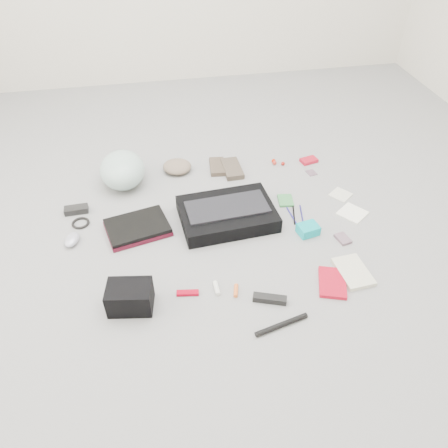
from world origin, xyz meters
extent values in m
plane|color=gray|center=(0.00, 0.00, 0.00)|extent=(4.00, 4.00, 0.00)
cube|color=black|center=(0.03, 0.09, 0.04)|extent=(0.51, 0.38, 0.08)
cube|color=black|center=(0.03, 0.09, 0.09)|extent=(0.44, 0.22, 0.01)
cube|color=#580F21|center=(-0.44, 0.09, 0.01)|extent=(0.36, 0.30, 0.02)
cube|color=black|center=(-0.44, 0.09, 0.03)|extent=(0.35, 0.29, 0.02)
ellipsoid|color=silver|center=(-0.50, 0.53, 0.10)|extent=(0.26, 0.33, 0.19)
ellipsoid|color=#85705D|center=(-0.18, 0.61, 0.03)|extent=(0.23, 0.22, 0.06)
cube|color=brown|center=(0.07, 0.59, 0.01)|extent=(0.11, 0.19, 0.03)
cube|color=brown|center=(0.15, 0.54, 0.02)|extent=(0.11, 0.21, 0.03)
cube|color=black|center=(-0.76, 0.31, 0.02)|extent=(0.13, 0.06, 0.03)
torus|color=black|center=(-0.74, 0.20, 0.01)|extent=(0.12, 0.12, 0.01)
ellipsoid|color=#B1B2C6|center=(-0.77, 0.06, 0.02)|extent=(0.09, 0.12, 0.04)
cube|color=black|center=(-0.49, -0.41, 0.06)|extent=(0.21, 0.16, 0.12)
cube|color=#9E0016|center=(-0.24, -0.38, 0.01)|extent=(0.10, 0.04, 0.02)
cylinder|color=white|center=(-0.11, -0.38, 0.01)|extent=(0.02, 0.08, 0.02)
cylinder|color=orange|center=(-0.02, -0.41, 0.01)|extent=(0.04, 0.07, 0.02)
cube|color=black|center=(0.11, -0.49, 0.01)|extent=(0.15, 0.08, 0.03)
cylinder|color=black|center=(0.12, -0.63, 0.01)|extent=(0.24, 0.08, 0.02)
cube|color=red|center=(0.42, -0.45, 0.01)|extent=(0.17, 0.21, 0.02)
cube|color=beige|center=(0.54, -0.40, 0.01)|extent=(0.15, 0.21, 0.02)
cube|color=#3A8646|center=(0.39, 0.18, 0.01)|extent=(0.09, 0.12, 0.01)
cylinder|color=navy|center=(0.38, 0.05, 0.00)|extent=(0.02, 0.14, 0.01)
cylinder|color=black|center=(0.40, 0.06, 0.00)|extent=(0.05, 0.15, 0.01)
cylinder|color=navy|center=(0.44, 0.06, 0.00)|extent=(0.04, 0.14, 0.01)
cube|color=#09B7BF|center=(0.42, -0.09, 0.03)|extent=(0.12, 0.10, 0.05)
cube|color=slate|center=(0.58, -0.18, 0.01)|extent=(0.07, 0.09, 0.02)
cube|color=silver|center=(0.72, 0.18, 0.00)|extent=(0.15, 0.15, 0.01)
cube|color=white|center=(0.72, 0.01, 0.00)|extent=(0.18, 0.18, 0.01)
sphere|color=red|center=(0.43, 0.56, 0.01)|extent=(0.03, 0.03, 0.03)
sphere|color=#BD1B00|center=(0.43, 0.58, 0.01)|extent=(0.03, 0.03, 0.03)
sphere|color=#A91D14|center=(0.48, 0.54, 0.01)|extent=(0.03, 0.03, 0.02)
cube|color=red|center=(0.65, 0.55, 0.01)|extent=(0.12, 0.09, 0.02)
cube|color=#755868|center=(0.63, 0.43, 0.00)|extent=(0.06, 0.07, 0.00)
camera|label=1|loc=(-0.32, -1.66, 1.51)|focal=35.00mm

